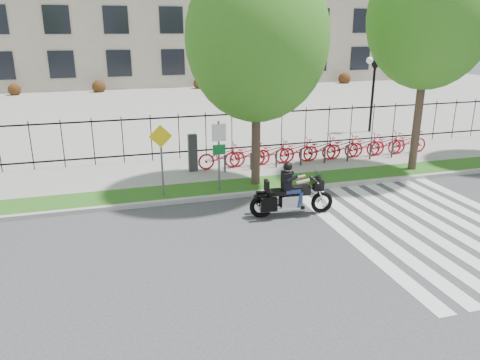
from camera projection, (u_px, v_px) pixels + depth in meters
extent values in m
plane|color=#39393C|center=(279.00, 247.00, 12.73)|extent=(120.00, 120.00, 0.00)
cube|color=#A6A49C|center=(238.00, 195.00, 16.44)|extent=(60.00, 0.20, 0.15)
cube|color=#1C5415|center=(231.00, 187.00, 17.21)|extent=(60.00, 1.50, 0.15)
cube|color=gray|center=(215.00, 169.00, 19.49)|extent=(60.00, 3.50, 0.15)
cube|color=gray|center=(162.00, 105.00, 35.50)|extent=(80.00, 34.00, 0.10)
cylinder|color=black|center=(372.00, 98.00, 25.72)|extent=(0.14, 0.14, 4.00)
cylinder|color=black|center=(375.00, 62.00, 25.13)|extent=(0.06, 0.70, 0.70)
sphere|color=white|center=(370.00, 60.00, 25.00)|extent=(0.36, 0.36, 0.36)
sphere|color=white|center=(381.00, 60.00, 25.19)|extent=(0.36, 0.36, 0.36)
cylinder|color=#37281E|center=(256.00, 135.00, 16.86)|extent=(0.32, 0.32, 3.70)
ellipsoid|color=#246316|center=(257.00, 39.00, 15.83)|extent=(4.92, 4.92, 5.65)
cylinder|color=#37281E|center=(418.00, 114.00, 18.56)|extent=(0.32, 0.32, 4.49)
ellipsoid|color=#246316|center=(430.00, 18.00, 17.42)|extent=(4.62, 4.62, 5.32)
cube|color=#2D2D33|center=(193.00, 153.00, 18.74)|extent=(0.35, 0.25, 1.50)
imported|color=red|center=(222.00, 156.00, 19.14)|extent=(1.98, 0.69, 1.04)
cylinder|color=#2D2D33|center=(225.00, 163.00, 18.74)|extent=(0.08, 0.08, 0.70)
imported|color=red|center=(247.00, 154.00, 19.43)|extent=(1.98, 0.69, 1.04)
cylinder|color=#2D2D33|center=(251.00, 161.00, 19.03)|extent=(0.08, 0.08, 0.70)
imported|color=red|center=(272.00, 152.00, 19.73)|extent=(1.98, 0.69, 1.04)
cylinder|color=#2D2D33|center=(276.00, 159.00, 19.32)|extent=(0.08, 0.08, 0.70)
imported|color=red|center=(296.00, 150.00, 20.02)|extent=(1.98, 0.69, 1.04)
cylinder|color=#2D2D33|center=(301.00, 157.00, 19.62)|extent=(0.08, 0.08, 0.70)
imported|color=red|center=(320.00, 149.00, 20.32)|extent=(1.98, 0.69, 1.04)
cylinder|color=#2D2D33|center=(325.00, 155.00, 19.91)|extent=(0.08, 0.08, 0.70)
imported|color=red|center=(343.00, 147.00, 20.61)|extent=(1.98, 0.69, 1.04)
cylinder|color=#2D2D33|center=(348.00, 153.00, 20.21)|extent=(0.08, 0.08, 0.70)
imported|color=red|center=(365.00, 145.00, 20.90)|extent=(1.98, 0.69, 1.04)
cylinder|color=#2D2D33|center=(370.00, 152.00, 20.50)|extent=(0.08, 0.08, 0.70)
imported|color=red|center=(386.00, 143.00, 21.20)|extent=(1.98, 0.69, 1.04)
cylinder|color=#2D2D33|center=(392.00, 150.00, 20.80)|extent=(0.08, 0.08, 0.70)
imported|color=red|center=(407.00, 142.00, 21.49)|extent=(1.98, 0.69, 1.04)
cylinder|color=#2D2D33|center=(413.00, 148.00, 21.09)|extent=(0.08, 0.08, 0.70)
cylinder|color=#59595B|center=(219.00, 156.00, 16.34)|extent=(0.07, 0.07, 2.50)
cube|color=white|center=(219.00, 133.00, 16.04)|extent=(0.50, 0.03, 0.60)
cube|color=#0C6626|center=(219.00, 150.00, 16.22)|extent=(0.45, 0.03, 0.35)
cylinder|color=#59595B|center=(162.00, 162.00, 15.82)|extent=(0.07, 0.07, 2.40)
cube|color=yellow|center=(161.00, 136.00, 15.50)|extent=(0.78, 0.03, 0.78)
torus|color=black|center=(322.00, 202.00, 14.99)|extent=(0.73, 0.21, 0.72)
torus|color=black|center=(261.00, 206.00, 14.64)|extent=(0.77, 0.23, 0.76)
cube|color=black|center=(317.00, 184.00, 14.75)|extent=(0.37, 0.60, 0.31)
cube|color=#26262B|center=(319.00, 176.00, 14.69)|extent=(0.21, 0.54, 0.32)
cube|color=silver|center=(290.00, 201.00, 14.77)|extent=(0.66, 0.42, 0.42)
cube|color=black|center=(300.00, 190.00, 14.72)|extent=(0.61, 0.41, 0.27)
cube|color=black|center=(280.00, 192.00, 14.61)|extent=(0.77, 0.45, 0.15)
cube|color=black|center=(267.00, 186.00, 14.46)|extent=(0.14, 0.36, 0.36)
cube|color=black|center=(269.00, 205.00, 14.33)|extent=(0.54, 0.22, 0.42)
cube|color=black|center=(264.00, 198.00, 14.91)|extent=(0.54, 0.22, 0.42)
cube|color=black|center=(286.00, 180.00, 14.53)|extent=(0.29, 0.44, 0.54)
sphere|color=tan|center=(288.00, 168.00, 14.41)|extent=(0.24, 0.24, 0.24)
sphere|color=black|center=(288.00, 167.00, 14.39)|extent=(0.28, 0.28, 0.28)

